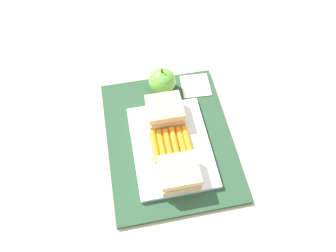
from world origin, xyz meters
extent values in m
plane|color=#B7AD99|center=(0.00, 0.00, 0.00)|extent=(2.40, 2.40, 0.00)
cube|color=#284C33|center=(0.00, 0.00, 0.01)|extent=(0.36, 0.28, 0.01)
cube|color=white|center=(-0.03, 0.00, 0.02)|extent=(0.23, 0.17, 0.01)
cube|color=#DBC189|center=(-0.10, 0.00, 0.03)|extent=(0.07, 0.08, 0.02)
cube|color=pink|center=(-0.10, 0.00, 0.04)|extent=(0.07, 0.07, 0.01)
cube|color=#DBC189|center=(-0.10, 0.00, 0.06)|extent=(0.07, 0.08, 0.02)
cube|color=#DBC189|center=(0.05, 0.00, 0.03)|extent=(0.07, 0.08, 0.02)
cube|color=pink|center=(0.05, 0.00, 0.04)|extent=(0.07, 0.07, 0.01)
cube|color=#DBC189|center=(0.05, 0.00, 0.06)|extent=(0.07, 0.08, 0.02)
cylinder|color=orange|center=(-0.03, -0.04, 0.03)|extent=(0.08, 0.01, 0.02)
cylinder|color=orange|center=(-0.02, -0.02, 0.03)|extent=(0.08, 0.01, 0.02)
cylinder|color=orange|center=(-0.02, -0.01, 0.03)|extent=(0.08, 0.01, 0.01)
cylinder|color=orange|center=(-0.03, 0.01, 0.03)|extent=(0.08, 0.01, 0.01)
cylinder|color=orange|center=(-0.03, 0.02, 0.03)|extent=(0.08, 0.01, 0.02)
cylinder|color=orange|center=(-0.03, 0.04, 0.03)|extent=(0.08, 0.01, 0.02)
sphere|color=#66B742|center=(0.14, -0.01, 0.04)|extent=(0.07, 0.07, 0.07)
cylinder|color=brown|center=(0.14, -0.01, 0.08)|extent=(0.01, 0.01, 0.01)
cube|color=white|center=(0.14, -0.09, 0.01)|extent=(0.07, 0.07, 0.00)
camera|label=1|loc=(-0.36, 0.07, 0.66)|focal=35.10mm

